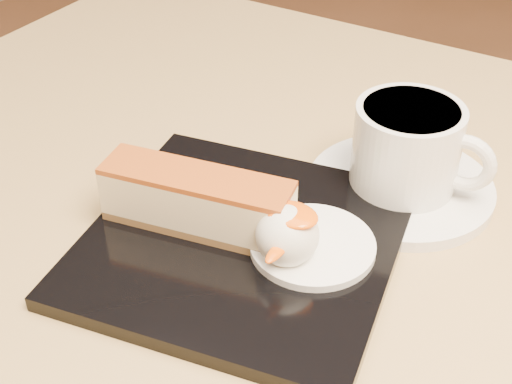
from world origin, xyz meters
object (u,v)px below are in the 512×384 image
Objects in this scene: cheesecake at (197,201)px; coffee_cup at (409,146)px; table at (219,356)px; ice_cream_scoop at (287,235)px; saucer at (400,187)px; dessert_plate at (242,243)px.

coffee_cup is at bearing 39.49° from cheesecake.
table is at bearing 81.85° from cheesecake.
ice_cream_scoop is (0.08, -0.00, 0.00)m from cheesecake.
cheesecake is 0.17m from coffee_cup.
table is at bearing 165.09° from ice_cream_scoop.
table is 0.21m from ice_cream_scoop.
coffee_cup reaches higher than saucer.
ice_cream_scoop is at bearing -104.17° from saucer.
ice_cream_scoop reaches higher than table.
coffee_cup is (0.11, 0.13, 0.01)m from cheesecake.
ice_cream_scoop reaches higher than saucer.
coffee_cup reaches higher than ice_cream_scoop.
saucer is 1.33× the size of coffee_cup.
table is 0.26m from coffee_cup.
cheesecake reaches higher than table.
table is 0.19m from cheesecake.
dessert_plate is at bearing -2.39° from cheesecake.
ice_cream_scoop is at bearing -10.52° from cheesecake.
cheesecake reaches higher than saucer.
dessert_plate is 0.05m from ice_cream_scoop.
dessert_plate is 1.52× the size of cheesecake.
coffee_cup is (0.11, 0.11, 0.20)m from table.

